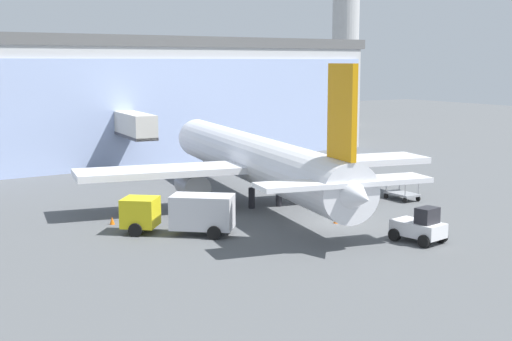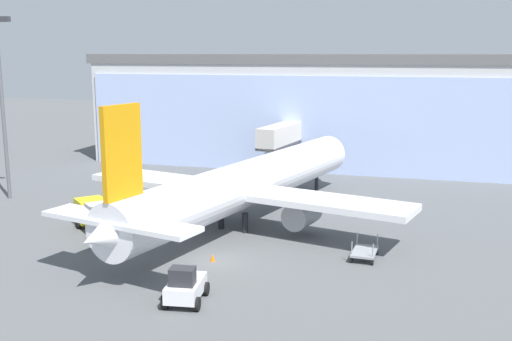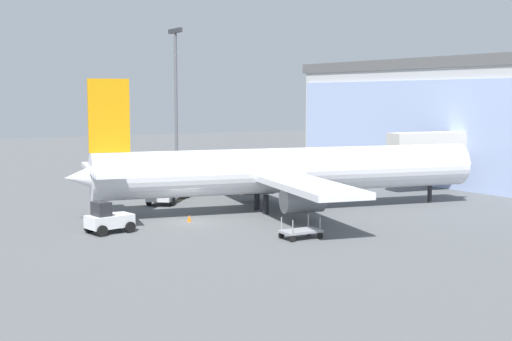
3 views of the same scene
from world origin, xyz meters
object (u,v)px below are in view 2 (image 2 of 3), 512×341
(apron_light_mast, at_px, (1,92))
(baggage_cart, at_px, (365,252))
(safety_cone_wingtip, at_px, (106,213))
(jet_bridge, at_px, (285,136))
(airplane, at_px, (246,184))
(catering_truck, at_px, (101,217))
(pushback_tug, at_px, (185,287))
(safety_cone_nose, at_px, (213,257))

(apron_light_mast, distance_m, baggage_cart, 37.92)
(apron_light_mast, relative_size, baggage_cart, 6.25)
(safety_cone_wingtip, bearing_deg, baggage_cart, -9.45)
(baggage_cart, bearing_deg, jet_bridge, -152.63)
(apron_light_mast, height_order, baggage_cart, apron_light_mast)
(jet_bridge, bearing_deg, apron_light_mast, 136.21)
(apron_light_mast, height_order, safety_cone_wingtip, apron_light_mast)
(airplane, height_order, catering_truck, airplane)
(apron_light_mast, xyz_separation_m, airplane, (25.27, -1.03, -7.03))
(apron_light_mast, bearing_deg, jet_bridge, 40.40)
(apron_light_mast, xyz_separation_m, baggage_cart, (36.02, -6.41, -9.96))
(catering_truck, relative_size, safety_cone_wingtip, 12.76)
(jet_bridge, xyz_separation_m, catering_truck, (-7.13, -26.95, -3.26))
(pushback_tug, bearing_deg, jet_bridge, -3.16)
(apron_light_mast, distance_m, pushback_tug, 33.76)
(catering_truck, relative_size, baggage_cart, 2.51)
(catering_truck, xyz_separation_m, safety_cone_nose, (10.61, -2.71, -1.19))
(catering_truck, relative_size, safety_cone_nose, 12.76)
(catering_truck, height_order, baggage_cart, catering_truck)
(apron_light_mast, relative_size, airplane, 0.47)
(apron_light_mast, xyz_separation_m, pushback_tug, (27.40, -17.29, -9.49))
(pushback_tug, bearing_deg, safety_cone_wingtip, 34.55)
(jet_bridge, bearing_deg, pushback_tug, -166.86)
(apron_light_mast, relative_size, pushback_tug, 5.03)
(jet_bridge, xyz_separation_m, apron_light_mast, (-22.69, -19.31, 5.73))
(airplane, distance_m, safety_cone_wingtip, 13.14)
(apron_light_mast, bearing_deg, safety_cone_nose, -21.57)
(pushback_tug, height_order, safety_cone_nose, pushback_tug)
(jet_bridge, height_order, catering_truck, jet_bridge)
(baggage_cart, bearing_deg, catering_truck, -86.59)
(catering_truck, bearing_deg, apron_light_mast, 13.58)
(pushback_tug, height_order, safety_cone_wingtip, pushback_tug)
(apron_light_mast, relative_size, safety_cone_wingtip, 31.80)
(apron_light_mast, relative_size, catering_truck, 2.49)
(jet_bridge, bearing_deg, catering_truck, 170.98)
(jet_bridge, distance_m, safety_cone_wingtip, 24.45)
(catering_truck, bearing_deg, safety_cone_wingtip, -20.33)
(baggage_cart, bearing_deg, airplane, -116.60)
(apron_light_mast, bearing_deg, baggage_cart, -10.08)
(apron_light_mast, height_order, airplane, apron_light_mast)
(jet_bridge, height_order, apron_light_mast, apron_light_mast)
(jet_bridge, height_order, safety_cone_wingtip, jet_bridge)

